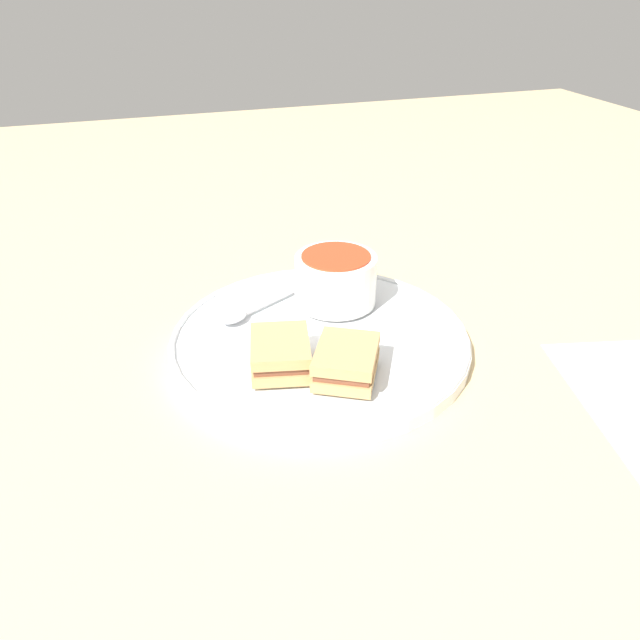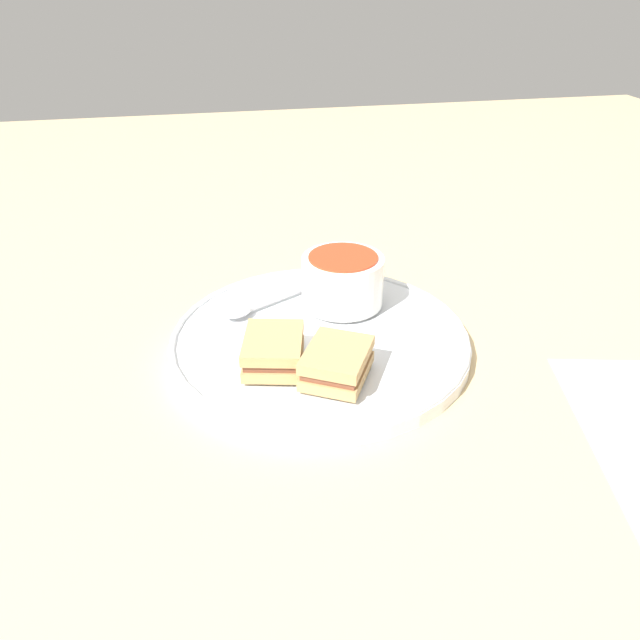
% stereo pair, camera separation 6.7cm
% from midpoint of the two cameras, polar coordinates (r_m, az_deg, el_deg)
% --- Properties ---
extents(ground_plane, '(2.40, 2.40, 0.00)m').
position_cam_midpoint_polar(ground_plane, '(0.69, -2.79, -2.61)').
color(ground_plane, '#D1B27F').
extents(plate, '(0.32, 0.32, 0.02)m').
position_cam_midpoint_polar(plate, '(0.68, -2.81, -1.90)').
color(plate, white).
rests_on(plate, ground_plane).
extents(soup_bowl, '(0.09, 0.09, 0.06)m').
position_cam_midpoint_polar(soup_bowl, '(0.72, -1.20, 3.73)').
color(soup_bowl, white).
rests_on(soup_bowl, plate).
extents(spoon, '(0.10, 0.06, 0.01)m').
position_cam_midpoint_polar(spoon, '(0.71, -10.15, 0.41)').
color(spoon, silver).
rests_on(spoon, plate).
extents(sandwich_half_near, '(0.07, 0.08, 0.03)m').
position_cam_midpoint_polar(sandwich_half_near, '(0.62, -6.75, -3.13)').
color(sandwich_half_near, tan).
rests_on(sandwich_half_near, plate).
extents(sandwich_half_far, '(0.09, 0.09, 0.03)m').
position_cam_midpoint_polar(sandwich_half_far, '(0.60, -1.00, -3.95)').
color(sandwich_half_far, tan).
rests_on(sandwich_half_far, plate).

